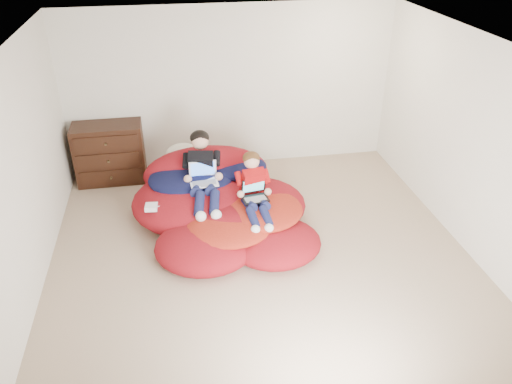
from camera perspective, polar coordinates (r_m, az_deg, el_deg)
name	(u,v)px	position (r m, az deg, el deg)	size (l,w,h in m)	color
room_shell	(260,238)	(6.01, 0.51, -5.31)	(5.10, 5.10, 2.77)	tan
dresser	(110,153)	(7.82, -16.36, 4.29)	(1.01, 0.57, 0.91)	black
beanbag_pile	(220,205)	(6.60, -4.10, -1.45)	(2.31, 2.35, 0.88)	maroon
cream_pillow	(182,154)	(7.18, -8.40, 4.37)	(0.47, 0.30, 0.30)	beige
older_boy	(203,169)	(6.52, -6.11, 2.59)	(0.40, 1.15, 0.78)	black
younger_boy	(254,187)	(6.23, -0.21, 0.60)	(0.34, 0.93, 0.71)	red
laptop_white	(203,177)	(6.49, -6.02, 1.76)	(0.37, 0.32, 0.26)	white
laptop_black	(255,193)	(6.24, -0.16, -0.11)	(0.34, 0.32, 0.23)	black
power_adapter	(151,207)	(6.36, -11.87, -1.69)	(0.15, 0.15, 0.06)	white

